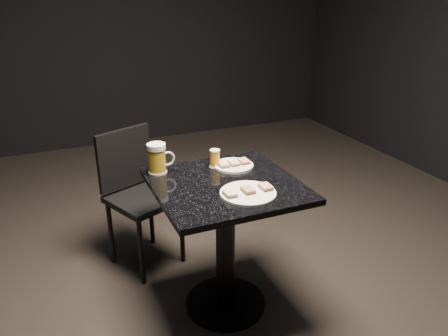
{
  "coord_description": "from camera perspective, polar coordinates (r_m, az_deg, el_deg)",
  "views": [
    {
      "loc": [
        -0.77,
        -1.8,
        1.65
      ],
      "look_at": [
        0.0,
        0.02,
        0.82
      ],
      "focal_mm": 35.0,
      "sensor_mm": 36.0,
      "label": 1
    }
  ],
  "objects": [
    {
      "name": "plate_large",
      "position": [
        2.03,
        3.15,
        -3.33
      ],
      "size": [
        0.26,
        0.26,
        0.01
      ],
      "primitive_type": "cylinder",
      "color": "white",
      "rests_on": "table"
    },
    {
      "name": "chair",
      "position": [
        2.73,
        -11.27,
        -2.72
      ],
      "size": [
        0.49,
        0.49,
        0.86
      ],
      "color": "black",
      "rests_on": "floor"
    },
    {
      "name": "table",
      "position": [
        2.27,
        0.2,
        -7.48
      ],
      "size": [
        0.7,
        0.7,
        0.75
      ],
      "color": "black",
      "rests_on": "floor"
    },
    {
      "name": "beer_mug",
      "position": [
        2.26,
        -8.68,
        1.25
      ],
      "size": [
        0.14,
        0.1,
        0.16
      ],
      "color": "silver",
      "rests_on": "table"
    },
    {
      "name": "canapes_on_plate_large",
      "position": [
        2.02,
        3.16,
        -2.91
      ],
      "size": [
        0.23,
        0.07,
        0.02
      ],
      "color": "#4C3521",
      "rests_on": "plate_large"
    },
    {
      "name": "canapes_on_plate_small",
      "position": [
        2.33,
        1.28,
        0.68
      ],
      "size": [
        0.17,
        0.07,
        0.02
      ],
      "color": "#4C3521",
      "rests_on": "plate_small"
    },
    {
      "name": "floor",
      "position": [
        2.56,
        0.18,
        -17.36
      ],
      "size": [
        6.0,
        6.0,
        0.0
      ],
      "primitive_type": "plane",
      "color": "black",
      "rests_on": "ground"
    },
    {
      "name": "plate_small",
      "position": [
        2.34,
        1.28,
        0.31
      ],
      "size": [
        0.21,
        0.21,
        0.01
      ],
      "primitive_type": "cylinder",
      "color": "white",
      "rests_on": "table"
    },
    {
      "name": "beer_tumbler",
      "position": [
        2.32,
        -1.19,
        1.25
      ],
      "size": [
        0.06,
        0.06,
        0.1
      ],
      "color": "white",
      "rests_on": "table"
    }
  ]
}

